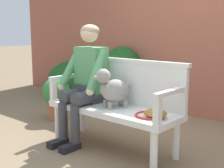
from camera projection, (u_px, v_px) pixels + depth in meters
ground_plane at (112, 148)px, 3.39m from camera, size 40.00×40.00×0.00m
brick_garden_fence at (197, 31)px, 4.58m from camera, size 8.00×0.30×2.48m
hedge_bush_far_right at (122, 76)px, 5.21m from camera, size 0.77×0.70×1.00m
hedge_bush_mid_left at (76, 79)px, 5.88m from camera, size 1.08×1.05×0.70m
garden_bench at (112, 113)px, 3.32m from camera, size 1.50×0.51×0.46m
bench_backrest at (126, 81)px, 3.44m from camera, size 1.54×0.06×0.50m
bench_armrest_left_end at (62, 82)px, 3.68m from camera, size 0.06×0.51×0.28m
bench_armrest_right_end at (166, 100)px, 2.75m from camera, size 0.06×0.51×0.28m
person_seated at (86, 79)px, 3.50m from camera, size 0.56×0.66×1.33m
dog_on_bench at (112, 88)px, 3.24m from camera, size 0.30×0.42×0.42m
tennis_racket at (151, 114)px, 2.99m from camera, size 0.37×0.58×0.03m
baseball_glove at (155, 113)px, 2.90m from camera, size 0.26×0.22×0.09m
potted_plant at (56, 96)px, 4.40m from camera, size 0.39×0.39×0.61m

